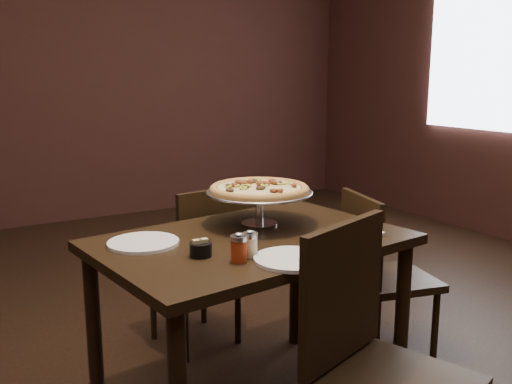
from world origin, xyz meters
TOP-DOWN VIEW (x-y plane):
  - room at (0.06, 0.03)m, footprint 6.04×7.04m
  - dining_table at (-0.05, -0.02)m, footprint 1.27×0.93m
  - pizza_stand at (0.07, 0.13)m, footprint 0.45×0.45m
  - parmesan_shaker at (-0.17, -0.23)m, footprint 0.06×0.06m
  - pepper_flake_shaker at (-0.23, -0.25)m, footprint 0.06×0.06m
  - packet_caddy at (-0.32, -0.13)m, footprint 0.08×0.08m
  - napkin_stack at (0.34, -0.23)m, footprint 0.17×0.17m
  - plate_left at (-0.45, 0.10)m, footprint 0.27×0.27m
  - plate_near at (-0.07, -0.34)m, footprint 0.27×0.27m
  - serving_spatula at (0.04, -0.00)m, footprint 0.15×0.15m
  - chair_far at (0.01, 0.58)m, footprint 0.44×0.44m
  - chair_near at (0.00, -0.69)m, footprint 0.55×0.55m
  - chair_side at (0.70, 0.04)m, footprint 0.46×0.46m

SIDE VIEW (x-z plane):
  - chair_side at x=0.70m, z-range 0.04..0.86m
  - chair_far at x=0.01m, z-range 0.04..0.87m
  - chair_near at x=0.00m, z-range 0.04..0.97m
  - dining_table at x=-0.05m, z-range 0.27..1.01m
  - plate_near at x=-0.07m, z-range 0.74..0.75m
  - plate_left at x=-0.45m, z-range 0.74..0.75m
  - napkin_stack at x=0.34m, z-range 0.74..0.75m
  - packet_caddy at x=-0.32m, z-range 0.73..0.80m
  - parmesan_shaker at x=-0.17m, z-range 0.74..0.83m
  - pepper_flake_shaker at x=-0.23m, z-range 0.74..0.84m
  - serving_spatula at x=0.04m, z-range 0.87..0.90m
  - pizza_stand at x=0.07m, z-range 0.80..0.98m
  - room at x=0.06m, z-range -0.02..2.82m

